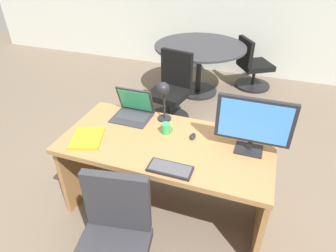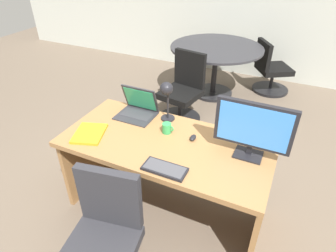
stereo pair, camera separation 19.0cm
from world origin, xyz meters
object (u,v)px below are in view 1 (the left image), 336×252
at_px(laptop, 134,108).
at_px(meeting_table, 200,57).
at_px(office_chair, 114,251).
at_px(monitor, 254,123).
at_px(keyboard, 170,169).
at_px(mouse, 193,136).
at_px(coffee_mug, 166,128).
at_px(meeting_chair_far, 171,94).
at_px(desk, 168,158).
at_px(book, 87,138).
at_px(meeting_chair_near, 252,68).
at_px(desk_lamp, 163,94).

distance_m(laptop, meeting_table, 2.13).
bearing_deg(office_chair, monitor, 49.66).
bearing_deg(keyboard, meeting_table, 99.65).
xyz_separation_m(mouse, coffee_mug, (-0.23, 0.00, 0.02)).
bearing_deg(monitor, meeting_chair_far, 127.79).
bearing_deg(meeting_table, office_chair, -85.99).
xyz_separation_m(laptop, coffee_mug, (0.36, -0.17, -0.03)).
height_order(desk, office_chair, office_chair).
bearing_deg(book, laptop, 67.15).
distance_m(office_chair, meeting_chair_near, 3.66).
distance_m(desk, keyboard, 0.43).
relative_size(mouse, meeting_chair_near, 0.10).
height_order(desk, coffee_mug, coffee_mug).
relative_size(coffee_mug, meeting_chair_far, 0.11).
height_order(coffee_mug, meeting_table, coffee_mug).
bearing_deg(office_chair, meeting_chair_near, 81.56).
height_order(desk_lamp, book, desk_lamp).
bearing_deg(monitor, mouse, 178.15).
bearing_deg(desk, laptop, 149.68).
bearing_deg(laptop, meeting_table, 87.75).
bearing_deg(laptop, meeting_chair_far, 93.45).
bearing_deg(meeting_chair_near, book, -108.77).
bearing_deg(book, desk_lamp, 44.44).
distance_m(book, meeting_chair_near, 3.25).
bearing_deg(monitor, meeting_chair_near, 93.84).
relative_size(meeting_table, meeting_chair_far, 1.51).
height_order(mouse, meeting_table, mouse).
relative_size(keyboard, office_chair, 0.35).
bearing_deg(desk_lamp, keyboard, -65.88).
distance_m(mouse, desk_lamp, 0.43).
relative_size(keyboard, mouse, 3.86).
bearing_deg(laptop, meeting_chair_near, 71.98).
height_order(desk, meeting_chair_far, meeting_chair_far).
distance_m(mouse, coffee_mug, 0.23).
relative_size(book, meeting_table, 0.26).
bearing_deg(office_chair, mouse, 71.76).
height_order(mouse, office_chair, office_chair).
bearing_deg(coffee_mug, monitor, -1.43).
xyz_separation_m(keyboard, desk_lamp, (-0.26, 0.59, 0.25)).
distance_m(laptop, desk_lamp, 0.33).
xyz_separation_m(desk, meeting_chair_near, (0.44, 2.82, -0.23)).
bearing_deg(meeting_chair_near, keyboard, -95.40).
distance_m(monitor, office_chair, 1.29).
xyz_separation_m(keyboard, meeting_chair_near, (0.30, 3.17, -0.44)).
relative_size(coffee_mug, meeting_chair_near, 0.12).
height_order(desk_lamp, meeting_chair_far, desk_lamp).
bearing_deg(meeting_table, keyboard, -80.35).
height_order(desk, meeting_chair_near, meeting_chair_near).
bearing_deg(meeting_chair_far, meeting_table, 79.77).
xyz_separation_m(desk_lamp, coffee_mug, (0.08, -0.17, -0.22)).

